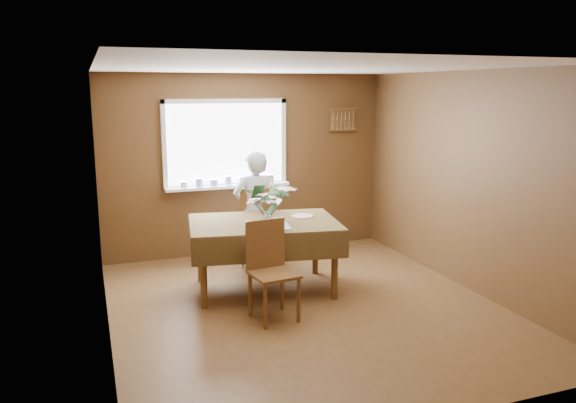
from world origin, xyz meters
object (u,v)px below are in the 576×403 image
object	(u,v)px
chair_near	(270,266)
flower_bouquet	(268,201)
chair_far	(259,224)
dining_table	(264,230)
seated_woman	(255,211)

from	to	relation	value
chair_near	flower_bouquet	distance (m)	0.77
chair_far	flower_bouquet	size ratio (longest dim) A/B	2.05
dining_table	seated_woman	xyz separation A→B (m)	(0.12, 0.76, 0.05)
dining_table	flower_bouquet	size ratio (longest dim) A/B	3.52
seated_woman	flower_bouquet	xyz separation A→B (m)	(-0.16, -1.02, 0.34)
chair_far	seated_woman	bearing A→B (deg)	66.03
chair_far	dining_table	bearing A→B (deg)	97.32
flower_bouquet	chair_far	bearing A→B (deg)	78.34
chair_far	chair_near	distance (m)	1.64
chair_near	seated_woman	world-z (taller)	seated_woman
seated_woman	dining_table	bearing A→B (deg)	84.23
chair_far	flower_bouquet	xyz separation A→B (m)	(-0.22, -1.09, 0.53)
chair_near	seated_woman	xyz separation A→B (m)	(0.30, 1.53, 0.23)
chair_near	seated_woman	bearing A→B (deg)	71.50
dining_table	chair_far	xyz separation A→B (m)	(0.19, 0.83, -0.14)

